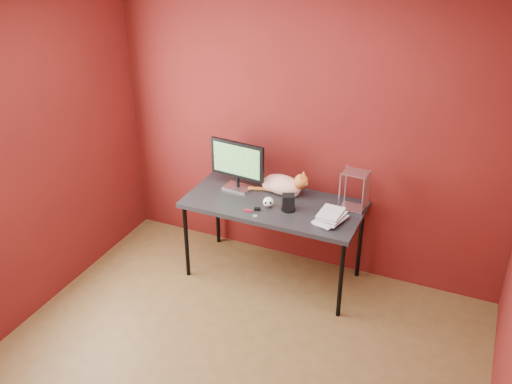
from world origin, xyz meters
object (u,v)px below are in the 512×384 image
at_px(desk, 274,208).
at_px(monitor, 237,163).
at_px(book_stack, 325,165).
at_px(speaker, 288,203).
at_px(skull_mug, 268,202).
at_px(cat, 283,185).

distance_m(desk, monitor, 0.50).
relative_size(desk, book_stack, 1.58).
distance_m(speaker, book_stack, 0.50).
height_order(desk, speaker, speaker).
bearing_deg(speaker, skull_mug, 162.46).
bearing_deg(desk, book_stack, -10.34).
relative_size(desk, skull_mug, 15.64).
distance_m(skull_mug, speaker, 0.17).
relative_size(skull_mug, book_stack, 0.10).
xyz_separation_m(cat, skull_mug, (-0.02, -0.27, -0.04)).
height_order(cat, skull_mug, cat).
height_order(cat, book_stack, book_stack).
distance_m(monitor, book_stack, 0.89).
height_order(desk, monitor, monitor).
height_order(desk, skull_mug, skull_mug).
xyz_separation_m(desk, skull_mug, (-0.01, -0.09, 0.10)).
bearing_deg(book_stack, desk, 169.66).
bearing_deg(desk, skull_mug, -98.15).
bearing_deg(desk, cat, 87.15).
relative_size(skull_mug, speaker, 0.69).
distance_m(cat, skull_mug, 0.27).
height_order(cat, speaker, cat).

